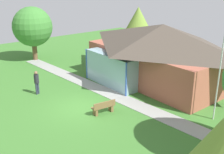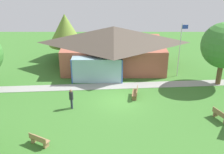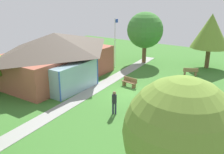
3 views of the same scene
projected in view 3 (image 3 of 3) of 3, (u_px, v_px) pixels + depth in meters
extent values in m
plane|color=#3D752D|center=(126.00, 93.00, 22.18)|extent=(44.00, 44.00, 0.00)
cube|color=#A35642|center=(56.00, 65.00, 25.54)|extent=(10.93, 6.68, 2.77)
pyramid|color=#4C4238|center=(54.00, 42.00, 24.82)|extent=(11.93, 7.68, 1.80)
cube|color=#8CB2BF|center=(75.00, 77.00, 22.23)|extent=(4.92, 1.20, 2.50)
cylinder|color=#3359B2|center=(60.00, 87.00, 19.97)|extent=(0.12, 0.12, 2.50)
cylinder|color=#3359B2|center=(97.00, 72.00, 23.86)|extent=(0.12, 0.12, 2.50)
cube|color=#999993|center=(100.00, 86.00, 23.64)|extent=(25.09, 3.06, 0.03)
cylinder|color=silver|center=(115.00, 43.00, 28.92)|extent=(0.08, 0.08, 5.58)
cube|color=blue|center=(116.00, 21.00, 28.38)|extent=(0.60, 0.02, 0.40)
cube|color=brown|center=(129.00, 82.00, 23.46)|extent=(0.64, 1.55, 0.06)
cube|color=brown|center=(134.00, 86.00, 23.20)|extent=(0.42, 0.21, 0.39)
cube|color=brown|center=(124.00, 83.00, 23.89)|extent=(0.42, 0.21, 0.39)
cube|color=brown|center=(130.00, 79.00, 23.53)|extent=(0.27, 1.49, 0.36)
cube|color=#9E7A51|center=(171.00, 139.00, 14.45)|extent=(1.52, 1.12, 0.06)
cube|color=#9E7A51|center=(163.00, 145.00, 14.29)|extent=(0.33, 0.43, 0.39)
cube|color=#9E7A51|center=(178.00, 140.00, 14.77)|extent=(0.33, 0.43, 0.39)
cube|color=#9E7A51|center=(173.00, 137.00, 14.22)|extent=(1.34, 0.78, 0.36)
cube|color=olive|center=(190.00, 71.00, 26.66)|extent=(1.03, 1.55, 0.06)
cube|color=olive|center=(185.00, 73.00, 26.82)|extent=(0.43, 0.31, 0.39)
cube|color=olive|center=(196.00, 74.00, 26.66)|extent=(0.43, 0.31, 0.39)
cube|color=olive|center=(191.00, 70.00, 26.42)|extent=(0.69, 1.39, 0.36)
cylinder|color=#2D3347|center=(113.00, 108.00, 18.23)|extent=(0.14, 0.14, 0.85)
cylinder|color=#2D3347|center=(116.00, 109.00, 18.20)|extent=(0.14, 0.14, 0.85)
cylinder|color=#26262D|center=(114.00, 99.00, 17.98)|extent=(0.34, 0.34, 0.65)
sphere|color=#846047|center=(114.00, 93.00, 17.84)|extent=(0.24, 0.24, 0.24)
cylinder|color=brown|center=(144.00, 53.00, 31.29)|extent=(0.49, 0.49, 2.37)
sphere|color=#3D7F33|center=(145.00, 30.00, 30.40)|extent=(4.29, 4.29, 4.29)
sphere|color=olive|center=(180.00, 133.00, 9.44)|extent=(4.30, 4.30, 4.30)
cylinder|color=brown|center=(208.00, 58.00, 29.19)|extent=(0.49, 0.49, 2.32)
cone|color=olive|center=(211.00, 31.00, 28.23)|extent=(4.18, 4.18, 3.77)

